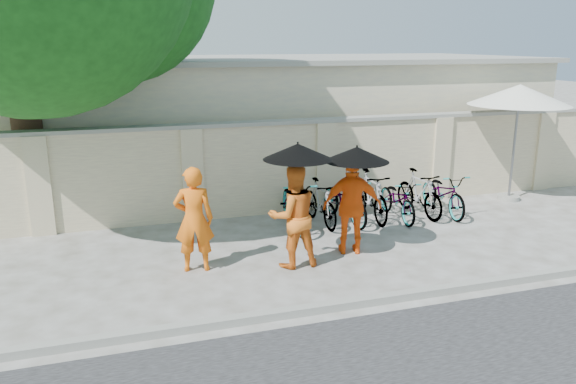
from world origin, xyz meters
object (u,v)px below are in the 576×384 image
object	(u,v)px
monk_center	(293,216)
patio_umbrella	(519,96)
monk_left	(194,219)
monk_right	(352,206)

from	to	relation	value
monk_center	patio_umbrella	distance (m)	6.94
monk_left	monk_right	xyz separation A→B (m)	(2.83, -0.05, -0.01)
monk_left	patio_umbrella	world-z (taller)	patio_umbrella
monk_center	monk_right	world-z (taller)	monk_center
monk_left	monk_right	size ratio (longest dim) A/B	1.01
monk_center	patio_umbrella	world-z (taller)	patio_umbrella
monk_left	monk_center	xyz separation A→B (m)	(1.63, -0.31, -0.00)
monk_left	monk_center	world-z (taller)	monk_left
monk_right	monk_left	bearing A→B (deg)	15.60
monk_left	monk_right	distance (m)	2.83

